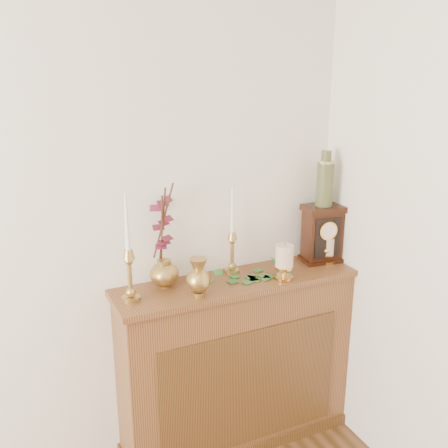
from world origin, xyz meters
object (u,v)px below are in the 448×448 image
candlestick_center (232,246)px  ceramic_vase (325,181)px  ginger_jar (163,239)px  mantel_clock (322,234)px  bud_vase (198,278)px  candlestick_left (129,267)px

candlestick_center → ceramic_vase: ceramic_vase is taller
candlestick_center → ginger_jar: (-0.35, 0.02, 0.08)m
mantel_clock → bud_vase: bearing=-163.0°
ginger_jar → ceramic_vase: size_ratio=1.78×
mantel_clock → ginger_jar: bearing=-177.3°
ginger_jar → candlestick_center: bearing=-3.0°
mantel_clock → ceramic_vase: (0.00, 0.00, 0.28)m
bud_vase → mantel_clock: 0.77m
ginger_jar → ceramic_vase: (0.85, -0.07, 0.21)m
bud_vase → ceramic_vase: size_ratio=0.63×
ginger_jar → mantel_clock: (0.85, -0.07, -0.08)m
bud_vase → ginger_jar: bearing=116.0°
ceramic_vase → bud_vase: bearing=-170.2°
bud_vase → ginger_jar: ginger_jar is taller
bud_vase → candlestick_left: bearing=164.4°
ginger_jar → ceramic_vase: bearing=-4.5°
bud_vase → ceramic_vase: bearing=9.8°
mantel_clock → ceramic_vase: ceramic_vase is taller
candlestick_left → bud_vase: candlestick_left is taller
candlestick_left → candlestick_center: size_ratio=1.12×
candlestick_center → bud_vase: bearing=-145.0°
candlestick_left → bud_vase: 0.31m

